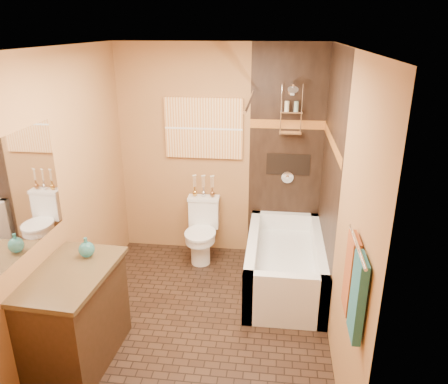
% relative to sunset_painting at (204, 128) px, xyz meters
% --- Properties ---
extents(floor, '(3.00, 3.00, 0.00)m').
position_rel_sunset_painting_xyz_m(floor, '(0.18, -1.48, -1.55)').
color(floor, black).
rests_on(floor, ground).
extents(wall_left, '(0.02, 3.00, 2.50)m').
position_rel_sunset_painting_xyz_m(wall_left, '(-1.02, -1.48, -0.30)').
color(wall_left, '#A66F40').
rests_on(wall_left, floor).
extents(wall_right, '(0.02, 3.00, 2.50)m').
position_rel_sunset_painting_xyz_m(wall_right, '(1.38, -1.48, -0.30)').
color(wall_right, '#A66F40').
rests_on(wall_right, floor).
extents(wall_back, '(2.40, 0.02, 2.50)m').
position_rel_sunset_painting_xyz_m(wall_back, '(0.18, 0.02, -0.30)').
color(wall_back, '#A66F40').
rests_on(wall_back, floor).
extents(wall_front, '(2.40, 0.02, 2.50)m').
position_rel_sunset_painting_xyz_m(wall_front, '(0.18, -2.98, -0.30)').
color(wall_front, '#A66F40').
rests_on(wall_front, floor).
extents(ceiling, '(3.00, 3.00, 0.00)m').
position_rel_sunset_painting_xyz_m(ceiling, '(0.18, -1.48, 0.95)').
color(ceiling, silver).
rests_on(ceiling, wall_back).
extents(alcove_tile_back, '(0.85, 0.01, 2.50)m').
position_rel_sunset_painting_xyz_m(alcove_tile_back, '(0.96, 0.01, -0.30)').
color(alcove_tile_back, black).
rests_on(alcove_tile_back, wall_back).
extents(alcove_tile_right, '(0.01, 1.50, 2.50)m').
position_rel_sunset_painting_xyz_m(alcove_tile_right, '(1.37, -0.73, -0.30)').
color(alcove_tile_right, black).
rests_on(alcove_tile_right, wall_right).
extents(mosaic_band_back, '(0.85, 0.01, 0.10)m').
position_rel_sunset_painting_xyz_m(mosaic_band_back, '(0.96, 0.00, 0.07)').
color(mosaic_band_back, '#9A501C').
rests_on(mosaic_band_back, alcove_tile_back).
extents(mosaic_band_right, '(0.01, 1.50, 0.10)m').
position_rel_sunset_painting_xyz_m(mosaic_band_right, '(1.36, -0.73, 0.07)').
color(mosaic_band_right, '#9A501C').
rests_on(mosaic_band_right, alcove_tile_right).
extents(alcove_niche, '(0.50, 0.01, 0.25)m').
position_rel_sunset_painting_xyz_m(alcove_niche, '(0.98, 0.01, -0.40)').
color(alcove_niche, black).
rests_on(alcove_niche, alcove_tile_back).
extents(shower_fixtures, '(0.24, 0.33, 1.16)m').
position_rel_sunset_painting_xyz_m(shower_fixtures, '(0.98, -0.10, 0.12)').
color(shower_fixtures, silver).
rests_on(shower_fixtures, floor).
extents(curtain_rod, '(0.03, 1.55, 0.03)m').
position_rel_sunset_painting_xyz_m(curtain_rod, '(0.58, -0.73, 0.47)').
color(curtain_rod, silver).
rests_on(curtain_rod, wall_back).
extents(towel_bar, '(0.02, 0.55, 0.02)m').
position_rel_sunset_painting_xyz_m(towel_bar, '(1.33, -2.53, -0.10)').
color(towel_bar, silver).
rests_on(towel_bar, wall_right).
extents(towel_teal, '(0.05, 0.22, 0.52)m').
position_rel_sunset_painting_xyz_m(towel_teal, '(1.34, -2.66, -0.37)').
color(towel_teal, '#1D5361').
rests_on(towel_teal, towel_bar).
extents(towel_rust, '(0.05, 0.22, 0.52)m').
position_rel_sunset_painting_xyz_m(towel_rust, '(1.34, -2.40, -0.37)').
color(towel_rust, '#98401B').
rests_on(towel_rust, towel_bar).
extents(sunset_painting, '(0.90, 0.04, 0.70)m').
position_rel_sunset_painting_xyz_m(sunset_painting, '(0.00, 0.00, 0.00)').
color(sunset_painting, orange).
rests_on(sunset_painting, wall_back).
extents(vanity_mirror, '(0.01, 1.00, 0.90)m').
position_rel_sunset_painting_xyz_m(vanity_mirror, '(-1.01, -2.07, -0.05)').
color(vanity_mirror, white).
rests_on(vanity_mirror, wall_left).
extents(bathtub, '(0.80, 1.50, 0.55)m').
position_rel_sunset_painting_xyz_m(bathtub, '(0.98, -0.73, -1.33)').
color(bathtub, white).
rests_on(bathtub, floor).
extents(toilet, '(0.38, 0.56, 0.74)m').
position_rel_sunset_painting_xyz_m(toilet, '(0.00, -0.25, -1.18)').
color(toilet, white).
rests_on(toilet, floor).
extents(vanity, '(0.64, 0.99, 0.85)m').
position_rel_sunset_painting_xyz_m(vanity, '(-0.74, -2.07, -1.12)').
color(vanity, black).
rests_on(vanity, floor).
extents(teal_bottle, '(0.16, 0.16, 0.21)m').
position_rel_sunset_painting_xyz_m(teal_bottle, '(-0.69, -1.82, -0.62)').
color(teal_bottle, '#277676').
rests_on(teal_bottle, vanity).
extents(bud_vases, '(0.27, 0.06, 0.27)m').
position_rel_sunset_painting_xyz_m(bud_vases, '(0.00, -0.08, -0.67)').
color(bud_vases, '#C28F3C').
rests_on(bud_vases, toilet).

